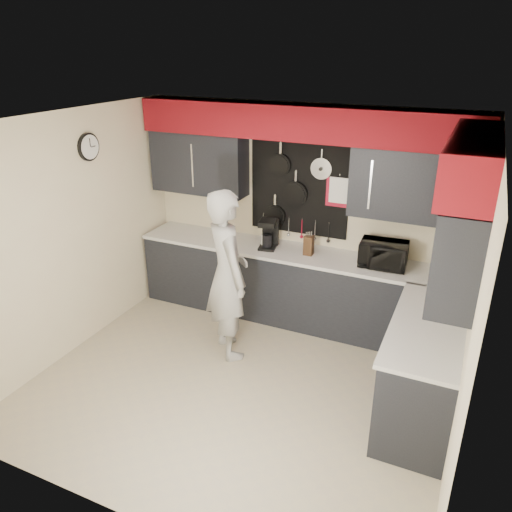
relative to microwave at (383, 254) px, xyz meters
The scene contains 10 objects.
ground 2.08m from the microwave, 126.16° to the right, with size 4.00×4.00×0.00m, color tan.
back_wall_assembly 1.42m from the microwave, behind, with size 4.00×0.36×2.60m.
right_wall_assembly 1.68m from the microwave, 56.13° to the right, with size 0.36×3.50×2.60m.
left_wall_assembly 3.38m from the microwave, 154.87° to the right, with size 0.05×3.50×2.60m.
base_cabinets 0.89m from the microwave, 150.78° to the right, with size 3.95×2.20×0.92m.
microwave is the anchor object (origin of this frame).
knife_block 0.86m from the microwave, behind, with size 0.10×0.10×0.23m, color #311D0F.
utensil_crock 1.41m from the microwave, behind, with size 0.12×0.12×0.15m, color silver.
coffee_maker 1.37m from the microwave, behind, with size 0.23×0.27×0.36m.
person 1.73m from the microwave, 146.28° to the right, with size 0.69×0.45×1.88m, color #A1A19F.
Camera 1 is at (1.87, -3.74, 3.20)m, focal length 35.00 mm.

